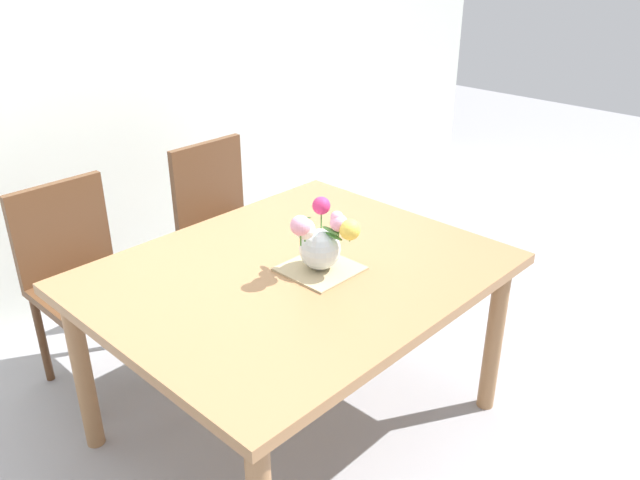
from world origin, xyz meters
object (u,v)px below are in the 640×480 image
(dining_table, at_px, (295,287))
(chair_left, at_px, (80,272))
(chair_right, at_px, (224,219))
(flower_vase, at_px, (321,240))

(dining_table, distance_m, chair_left, 1.01)
(dining_table, relative_size, chair_left, 1.59)
(chair_left, height_order, chair_right, same)
(chair_left, bearing_deg, flower_vase, 113.56)
(chair_right, bearing_deg, chair_left, 0.00)
(dining_table, height_order, chair_right, chair_right)
(dining_table, bearing_deg, chair_left, 113.02)
(dining_table, height_order, flower_vase, flower_vase)
(chair_left, xyz_separation_m, chair_right, (0.79, 0.00, 0.00))
(dining_table, bearing_deg, flower_vase, -60.93)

